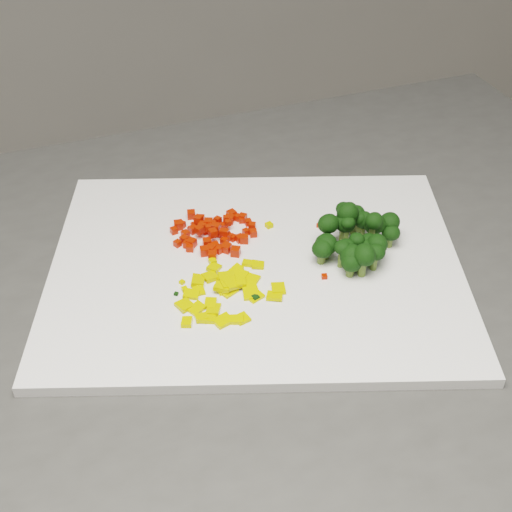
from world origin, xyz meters
name	(u,v)px	position (x,y,z in m)	size (l,w,h in m)	color
counter_block	(253,502)	(-0.21, 0.58, 0.45)	(1.10, 0.77, 0.90)	#454442
cutting_board	(256,267)	(-0.20, 0.59, 0.91)	(0.46, 0.36, 0.01)	white
carrot_pile	(211,224)	(-0.23, 0.66, 0.93)	(0.10, 0.10, 0.03)	red
pepper_pile	(223,288)	(-0.26, 0.55, 0.92)	(0.12, 0.12, 0.02)	#DABC0B
broccoli_pile	(349,222)	(-0.09, 0.58, 0.94)	(0.12, 0.12, 0.06)	black
carrot_cube_0	(218,220)	(-0.21, 0.68, 0.92)	(0.01, 0.01, 0.01)	red
carrot_cube_1	(252,226)	(-0.18, 0.65, 0.92)	(0.01, 0.01, 0.01)	red
carrot_cube_2	(217,228)	(-0.22, 0.65, 0.92)	(0.01, 0.01, 0.01)	red
carrot_cube_3	(219,249)	(-0.23, 0.62, 0.92)	(0.01, 0.01, 0.01)	red
carrot_cube_4	(184,239)	(-0.27, 0.66, 0.92)	(0.01, 0.01, 0.01)	red
carrot_cube_5	(213,233)	(-0.23, 0.64, 0.93)	(0.01, 0.01, 0.01)	red
carrot_cube_6	(188,243)	(-0.26, 0.65, 0.92)	(0.01, 0.01, 0.01)	red
carrot_cube_7	(226,247)	(-0.23, 0.62, 0.92)	(0.01, 0.01, 0.01)	red
carrot_cube_8	(211,250)	(-0.24, 0.62, 0.92)	(0.01, 0.01, 0.01)	red
carrot_cube_9	(195,226)	(-0.24, 0.68, 0.92)	(0.01, 0.01, 0.01)	red
carrot_cube_10	(211,230)	(-0.23, 0.66, 0.92)	(0.01, 0.01, 0.01)	red
carrot_cube_11	(190,248)	(-0.26, 0.64, 0.92)	(0.01, 0.01, 0.01)	red
carrot_cube_12	(240,238)	(-0.20, 0.63, 0.92)	(0.01, 0.01, 0.01)	red
carrot_cube_13	(191,215)	(-0.24, 0.70, 0.92)	(0.01, 0.01, 0.01)	red
carrot_cube_14	(223,226)	(-0.21, 0.66, 0.92)	(0.01, 0.01, 0.01)	red
carrot_cube_15	(243,217)	(-0.18, 0.67, 0.92)	(0.01, 0.01, 0.01)	red
carrot_cube_16	(212,256)	(-0.25, 0.61, 0.92)	(0.01, 0.01, 0.01)	red
carrot_cube_17	(208,227)	(-0.23, 0.66, 0.92)	(0.01, 0.01, 0.01)	red
carrot_cube_18	(191,243)	(-0.26, 0.64, 0.92)	(0.01, 0.01, 0.01)	red
carrot_cube_19	(233,238)	(-0.21, 0.64, 0.92)	(0.01, 0.01, 0.01)	red
carrot_cube_20	(226,247)	(-0.23, 0.62, 0.92)	(0.01, 0.01, 0.01)	red
carrot_cube_21	(228,223)	(-0.21, 0.66, 0.92)	(0.01, 0.01, 0.01)	red
carrot_cube_22	(217,220)	(-0.22, 0.67, 0.92)	(0.01, 0.01, 0.01)	red
carrot_cube_23	(216,227)	(-0.23, 0.65, 0.93)	(0.01, 0.01, 0.01)	red
carrot_cube_24	(201,219)	(-0.23, 0.68, 0.92)	(0.01, 0.01, 0.01)	red
carrot_cube_25	(188,244)	(-0.26, 0.64, 0.92)	(0.01, 0.01, 0.01)	red
carrot_cube_26	(208,228)	(-0.23, 0.66, 0.92)	(0.01, 0.01, 0.01)	red
carrot_cube_27	(215,246)	(-0.24, 0.63, 0.92)	(0.01, 0.01, 0.01)	red
carrot_cube_28	(205,230)	(-0.24, 0.66, 0.92)	(0.01, 0.01, 0.01)	red
carrot_cube_29	(248,222)	(-0.18, 0.66, 0.92)	(0.01, 0.01, 0.01)	red
carrot_cube_30	(232,214)	(-0.20, 0.68, 0.92)	(0.01, 0.01, 0.01)	red
carrot_cube_31	(224,241)	(-0.22, 0.63, 0.92)	(0.01, 0.01, 0.01)	red
carrot_cube_32	(205,251)	(-0.25, 0.62, 0.92)	(0.01, 0.01, 0.01)	red
carrot_cube_33	(191,229)	(-0.25, 0.67, 0.92)	(0.01, 0.01, 0.01)	red
carrot_cube_34	(211,224)	(-0.23, 0.66, 0.92)	(0.01, 0.01, 0.01)	red
carrot_cube_35	(226,219)	(-0.21, 0.67, 0.92)	(0.01, 0.01, 0.01)	red
carrot_cube_36	(214,232)	(-0.23, 0.65, 0.92)	(0.01, 0.01, 0.01)	red
carrot_cube_37	(181,225)	(-0.26, 0.68, 0.92)	(0.01, 0.01, 0.01)	red
carrot_cube_38	(223,232)	(-0.22, 0.64, 0.92)	(0.01, 0.01, 0.01)	red
carrot_cube_39	(225,233)	(-0.22, 0.64, 0.92)	(0.01, 0.01, 0.01)	red
carrot_cube_40	(246,232)	(-0.19, 0.64, 0.92)	(0.01, 0.01, 0.01)	red
carrot_cube_41	(236,252)	(-0.22, 0.61, 0.92)	(0.01, 0.01, 0.01)	red
carrot_cube_42	(208,223)	(-0.23, 0.67, 0.92)	(0.01, 0.01, 0.01)	red
carrot_cube_43	(229,219)	(-0.20, 0.67, 0.92)	(0.01, 0.01, 0.01)	red
carrot_cube_44	(219,234)	(-0.22, 0.65, 0.92)	(0.01, 0.01, 0.01)	red
carrot_cube_45	(238,217)	(-0.19, 0.67, 0.92)	(0.01, 0.01, 0.01)	red
carrot_cube_46	(193,230)	(-0.25, 0.67, 0.92)	(0.01, 0.01, 0.01)	red
carrot_cube_47	(178,225)	(-0.26, 0.68, 0.92)	(0.01, 0.01, 0.01)	red
carrot_cube_48	(228,237)	(-0.22, 0.64, 0.92)	(0.01, 0.01, 0.01)	red
carrot_cube_49	(189,247)	(-0.26, 0.64, 0.92)	(0.01, 0.01, 0.01)	red
carrot_cube_50	(199,230)	(-0.25, 0.66, 0.92)	(0.01, 0.01, 0.01)	red
carrot_cube_51	(253,233)	(-0.19, 0.63, 0.92)	(0.01, 0.01, 0.01)	red
carrot_cube_52	(212,253)	(-0.24, 0.62, 0.92)	(0.01, 0.01, 0.01)	red
carrot_cube_53	(207,243)	(-0.24, 0.64, 0.92)	(0.01, 0.01, 0.01)	red
carrot_cube_54	(191,215)	(-0.24, 0.70, 0.92)	(0.01, 0.01, 0.01)	red
carrot_cube_55	(185,234)	(-0.26, 0.66, 0.92)	(0.01, 0.01, 0.01)	red
carrot_cube_56	(177,243)	(-0.27, 0.65, 0.92)	(0.01, 0.01, 0.01)	red
carrot_cube_57	(227,248)	(-0.23, 0.62, 0.92)	(0.01, 0.01, 0.01)	red
carrot_cube_58	(209,224)	(-0.23, 0.67, 0.92)	(0.01, 0.01, 0.01)	red
carrot_cube_59	(174,231)	(-0.27, 0.68, 0.92)	(0.01, 0.01, 0.01)	red
carrot_cube_60	(203,226)	(-0.24, 0.66, 0.92)	(0.01, 0.01, 0.01)	red
carrot_cube_61	(242,220)	(-0.19, 0.66, 0.92)	(0.01, 0.01, 0.01)	red
carrot_cube_62	(244,239)	(-0.20, 0.63, 0.92)	(0.01, 0.01, 0.01)	red
carrot_cube_63	(213,224)	(-0.23, 0.66, 0.92)	(0.01, 0.01, 0.01)	red
carrot_cube_64	(214,227)	(-0.23, 0.65, 0.92)	(0.01, 0.01, 0.01)	red
carrot_cube_65	(214,250)	(-0.24, 0.62, 0.92)	(0.01, 0.01, 0.01)	red
carrot_cube_66	(199,219)	(-0.24, 0.67, 0.93)	(0.01, 0.01, 0.01)	red
pepper_chunk_0	(206,319)	(-0.29, 0.52, 0.91)	(0.02, 0.01, 0.00)	#DABC0B
pepper_chunk_1	(224,290)	(-0.26, 0.56, 0.91)	(0.01, 0.01, 0.00)	#DABC0B
pepper_chunk_2	(240,280)	(-0.24, 0.56, 0.92)	(0.02, 0.01, 0.00)	#DABC0B
pepper_chunk_3	(225,278)	(-0.25, 0.57, 0.91)	(0.01, 0.02, 0.01)	#DABC0B
pepper_chunk_4	(251,280)	(-0.22, 0.56, 0.91)	(0.02, 0.02, 0.00)	#DABC0B
pepper_chunk_5	(187,322)	(-0.31, 0.52, 0.91)	(0.01, 0.01, 0.00)	#DABC0B
pepper_chunk_6	(214,268)	(-0.25, 0.59, 0.91)	(0.01, 0.01, 0.00)	#DABC0B
pepper_chunk_7	(199,291)	(-0.28, 0.57, 0.91)	(0.01, 0.01, 0.00)	#DABC0B
pepper_chunk_8	(202,318)	(-0.29, 0.52, 0.91)	(0.01, 0.01, 0.00)	#DABC0B
pepper_chunk_9	(198,281)	(-0.28, 0.58, 0.91)	(0.02, 0.01, 0.01)	#DABC0B
pepper_chunk_10	(211,303)	(-0.28, 0.54, 0.91)	(0.01, 0.01, 0.00)	#DABC0B
pepper_chunk_11	(242,319)	(-0.26, 0.51, 0.91)	(0.01, 0.01, 0.00)	#DABC0B
pepper_chunk_12	(185,305)	(-0.30, 0.55, 0.91)	(0.02, 0.02, 0.00)	#DABC0B
pepper_chunk_13	(227,278)	(-0.25, 0.57, 0.91)	(0.02, 0.02, 0.00)	#DABC0B
pepper_chunk_14	(249,263)	(-0.21, 0.59, 0.91)	(0.01, 0.01, 0.00)	#DABC0B
pepper_chunk_15	(210,277)	(-0.26, 0.58, 0.91)	(0.02, 0.02, 0.00)	#DABC0B
pepper_chunk_16	(235,270)	(-0.23, 0.58, 0.91)	(0.02, 0.01, 0.00)	#DABC0B
pepper_chunk_17	(240,276)	(-0.23, 0.57, 0.91)	(0.02, 0.01, 0.00)	#DABC0B
pepper_chunk_18	(275,296)	(-0.21, 0.52, 0.91)	(0.02, 0.02, 0.00)	#DABC0B
pepper_chunk_19	(258,265)	(-0.20, 0.58, 0.91)	(0.01, 0.01, 0.00)	#DABC0B
pepper_chunk_20	(233,283)	(-0.24, 0.56, 0.92)	(0.02, 0.02, 0.00)	#DABC0B
pepper_chunk_21	(191,294)	(-0.29, 0.56, 0.91)	(0.02, 0.01, 0.00)	#DABC0B
pepper_chunk_22	(223,321)	(-0.27, 0.51, 0.91)	(0.02, 0.01, 0.00)	#DABC0B
pepper_chunk_23	(213,309)	(-0.28, 0.53, 0.91)	(0.02, 0.01, 0.00)	#DABC0B
pepper_chunk_24	(278,288)	(-0.20, 0.53, 0.91)	(0.02, 0.01, 0.00)	#DABC0B
pepper_chunk_25	(226,283)	(-0.25, 0.56, 0.92)	(0.02, 0.01, 0.01)	#DABC0B
pepper_chunk_26	(228,290)	(-0.25, 0.55, 0.91)	(0.02, 0.02, 0.00)	#DABC0B
pepper_chunk_27	(235,320)	(-0.26, 0.51, 0.91)	(0.02, 0.01, 0.00)	#DABC0B
pepper_chunk_28	(251,288)	(-0.23, 0.55, 0.91)	(0.02, 0.01, 0.01)	#DABC0B
pepper_chunk_29	(255,296)	(-0.23, 0.53, 0.91)	(0.02, 0.01, 0.00)	#DABC0B
pepper_chunk_30	(251,294)	(-0.23, 0.54, 0.91)	(0.02, 0.02, 0.01)	#DABC0B
pepper_chunk_31	(197,309)	(-0.29, 0.54, 0.91)	(0.02, 0.01, 0.00)	#DABC0B
pepper_chunk_32	(222,287)	(-0.26, 0.56, 0.92)	(0.02, 0.01, 0.01)	#DABC0B
broccoli_floret_0	(362,226)	(-0.07, 0.58, 0.93)	(0.03, 0.03, 0.03)	black
broccoli_floret_1	(368,251)	(-0.09, 0.54, 0.93)	(0.03, 0.03, 0.03)	black
broccoli_floret_2	(325,247)	(-0.13, 0.56, 0.93)	(0.04, 0.04, 0.03)	black
broccoli_floret_3	(368,246)	(-0.08, 0.55, 0.93)	(0.03, 0.03, 0.03)	black
broccoli_floret_4	(373,226)	(-0.07, 0.56, 0.94)	(0.03, 0.03, 0.03)	black
broccoli_floret_5	(356,246)	(-0.10, 0.55, 0.93)	(0.02, 0.02, 0.03)	black
broccoli_floret_6	(390,237)	(-0.05, 0.55, 0.93)	(0.03, 0.03, 0.03)	black
broccoli_floret_7	(354,220)	(-0.07, 0.59, 0.93)	(0.03, 0.03, 0.04)	black
broccoli_floret_8	(343,214)	(-0.09, 0.60, 0.94)	(0.02, 0.02, 0.03)	black
broccoli_floret_9	(346,216)	(-0.08, 0.60, 0.93)	(0.02, 0.02, 0.03)	black
broccoli_floret_10	(347,218)	(-0.09, 0.58, 0.94)	(0.04, 0.04, 0.04)	black
broccoli_floret_11	(375,231)	(-0.06, 0.56, 0.93)	(0.03, 0.03, 0.04)	black
broccoli_floret_12	(388,227)	(-0.04, 0.56, 0.93)	(0.03, 0.03, 0.04)	black
broccoli_floret_13	(374,258)	(-0.09, 0.52, 0.93)	(0.03, 0.03, 0.03)	black
broccoli_floret_14	(359,223)	(-0.08, 0.58, 0.94)	(0.02, 0.02, 0.02)	black
broccoli_floret_15	(321,252)	(-0.14, 0.56, 0.93)	(0.03, 0.03, 0.03)	black
broccoli_floret_16	(327,227)	(-0.12, 0.58, 0.94)	(0.04, 0.04, 0.03)	black
broccoli_floret_17	(347,228)	(-0.10, 0.57, 0.94)	(0.02, 0.02, 0.03)	black
broccoli_floret_18	(344,229)	(-0.10, 0.58, 0.93)	(0.03, 0.03, 0.04)	black
broccoli_floret_19	(351,260)	(-0.11, 0.53, 0.93)	(0.04, 0.04, 0.03)	black
broccoli_floret_20	(373,230)	(-0.06, 0.56, 0.93)	(0.03, 0.03, 0.04)	black
broccoli_floret_21	(376,249)	(-0.08, 0.54, 0.93)	(0.03, 0.03, 0.03)	black
broccoli_floret_22	(346,251)	(-0.11, 0.55, 0.93)	(0.02, 0.02, 0.03)	black
broccoli_floret_23	(351,265)	(-0.12, 0.52, 0.93)	(0.03, 0.03, 0.03)	black
broccoli_floret_24	(363,262)	(-0.11, 0.52, 0.93)	(0.03, 0.03, 0.04)	black
broccoli_floret_25	(388,231)	(-0.05, 0.56, 0.93)	(0.02, 0.02, 0.03)	black
broccoli_floret_26	(341,254)	(-0.12, 0.54, 0.93)	(0.03, 0.03, 0.03)	black
stray_bit_0	(182,282)	(-0.29, 0.59, 0.91)	(0.01, 0.01, 0.00)	#DABC0B
stray_bit_1	(176,294)	(-0.30, 0.57, 0.91)	(0.00, 0.00, 0.00)	black
stray_bit_2	(324,276)	(-0.15, 0.53, 0.91)	(0.01, 0.01, 0.00)	red
stray_bit_3	(185,289)	(-0.29, 0.57, 0.91)	(0.01, 0.01, 0.00)	#DABC0B
stray_bit_4	(235,236)	(-0.21, 0.64, 0.91)	(0.00, 0.00, 0.00)	red
stray_bit_5	(318,225)	(-0.11, 0.62, 0.91)	(0.00, 0.00, 0.00)	red
stray_bit_6	(213,261)	(-0.25, 0.61, 0.92)	(0.01, 0.01, 0.01)	#DABC0B
stray_bit_7	(269,225)	(-0.16, 0.64, 0.92)	(0.01, 0.01, 0.01)	#DABC0B
stray_bit_8	(328,245)	(-0.11, 0.58, 0.92)	(0.01, 0.01, 0.01)	#DABC0B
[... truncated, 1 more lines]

